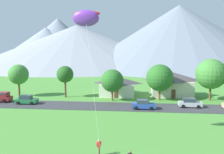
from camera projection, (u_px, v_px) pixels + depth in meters
road_strip at (122, 107)px, 46.44m from camera, size 160.00×6.69×0.08m
mountain_far_west_ridge at (58, 40)px, 193.25m from camera, size 77.07×77.07×33.54m
mountain_far_east_ridge at (77, 45)px, 151.28m from camera, size 124.07×124.07×24.51m
mountain_west_ridge at (178, 36)px, 137.54m from camera, size 110.98×110.98×34.39m
mountain_east_ridge at (46, 45)px, 183.54m from camera, size 73.61×73.61×25.75m
house_leftmost at (172, 83)px, 56.76m from camera, size 9.78×7.02×5.53m
house_left_center at (118, 86)px, 57.55m from camera, size 8.37×7.65×4.36m
tree_left_of_center at (160, 78)px, 51.94m from camera, size 5.71×5.71×7.63m
tree_center at (211, 74)px, 51.57m from camera, size 6.35×6.35×8.80m
tree_right_of_center at (112, 81)px, 51.47m from camera, size 4.80×4.80×6.62m
tree_near_right at (65, 74)px, 54.87m from camera, size 3.76×3.76×7.06m
tree_far_right at (18, 74)px, 56.07m from camera, size 4.58×4.58×7.32m
parked_car_green_mid_west at (27, 100)px, 48.58m from camera, size 4.25×2.17×1.68m
parked_car_silver_mid_east at (190, 103)px, 45.83m from camera, size 4.23×2.14×1.68m
parked_car_blue_east_end at (143, 105)px, 44.55m from camera, size 4.22×2.11×1.68m
kite_flyer_with_kite at (86, 20)px, 28.91m from camera, size 4.19×5.86×15.64m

